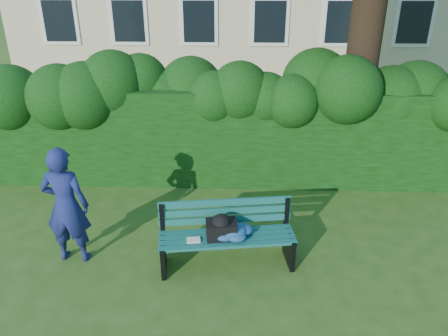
{
  "coord_description": "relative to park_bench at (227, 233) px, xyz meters",
  "views": [
    {
      "loc": [
        0.23,
        -5.47,
        3.82
      ],
      "look_at": [
        0.0,
        0.6,
        0.95
      ],
      "focal_mm": 35.0,
      "sensor_mm": 36.0,
      "label": 1
    }
  ],
  "objects": [
    {
      "name": "man_reading",
      "position": [
        -2.17,
        0.04,
        0.35
      ],
      "size": [
        0.63,
        0.42,
        1.7
      ],
      "primitive_type": "imported",
      "rotation": [
        0.0,
        0.0,
        3.13
      ],
      "color": "navy",
      "rests_on": "ground"
    },
    {
      "name": "ground",
      "position": [
        -0.08,
        0.51,
        -0.5
      ],
      "size": [
        80.0,
        80.0,
        0.0
      ],
      "primitive_type": "plane",
      "color": "#31561A",
      "rests_on": "ground"
    },
    {
      "name": "park_bench",
      "position": [
        0.0,
        0.0,
        0.0
      ],
      "size": [
        1.89,
        0.8,
        0.89
      ],
      "rotation": [
        0.0,
        0.0,
        0.14
      ],
      "color": "#104B51",
      "rests_on": "ground"
    },
    {
      "name": "hedge",
      "position": [
        -0.08,
        2.71,
        0.4
      ],
      "size": [
        10.0,
        1.0,
        1.8
      ],
      "color": "black",
      "rests_on": "ground"
    }
  ]
}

